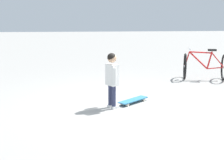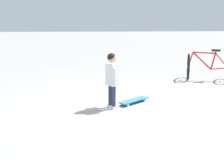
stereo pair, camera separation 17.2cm
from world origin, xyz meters
name	(u,v)px [view 1 (the left image)]	position (x,y,z in m)	size (l,w,h in m)	color
ground_plane	(132,106)	(0.00, 0.00, 0.00)	(50.00, 50.00, 0.00)	gray
child_person	(112,74)	(-0.41, -0.13, 0.66)	(0.27, 0.41, 1.06)	#2D3351
skateboard	(133,100)	(0.05, 0.18, 0.06)	(0.68, 0.63, 0.07)	teal
bicycle_mid	(204,66)	(2.30, 2.26, 0.38)	(1.22, 0.96, 0.85)	black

